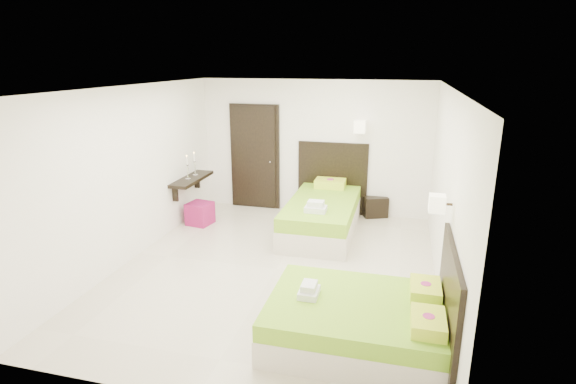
% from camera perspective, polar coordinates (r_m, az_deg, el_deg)
% --- Properties ---
extents(floor, '(5.50, 5.50, 0.00)m').
position_cam_1_polar(floor, '(6.69, -1.48, -9.72)').
color(floor, beige).
rests_on(floor, ground).
extents(bed_single, '(1.37, 2.28, 1.88)m').
position_cam_1_polar(bed_single, '(8.02, 4.47, -2.63)').
color(bed_single, beige).
rests_on(bed_single, ground).
extents(bed_double, '(1.88, 1.60, 1.55)m').
position_cam_1_polar(bed_double, '(5.05, 9.55, -15.72)').
color(bed_double, beige).
rests_on(bed_double, ground).
extents(nightstand, '(0.57, 0.54, 0.40)m').
position_cam_1_polar(nightstand, '(8.96, 10.90, -1.72)').
color(nightstand, black).
rests_on(nightstand, ground).
extents(ottoman, '(0.47, 0.47, 0.41)m').
position_cam_1_polar(ottoman, '(8.52, -11.12, -2.68)').
color(ottoman, '#861148').
rests_on(ottoman, ground).
extents(door, '(1.02, 0.15, 2.14)m').
position_cam_1_polar(door, '(9.14, -4.23, 4.40)').
color(door, black).
rests_on(door, ground).
extents(console_shelf, '(0.35, 1.20, 0.78)m').
position_cam_1_polar(console_shelf, '(8.54, -12.17, 1.59)').
color(console_shelf, black).
rests_on(console_shelf, ground).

